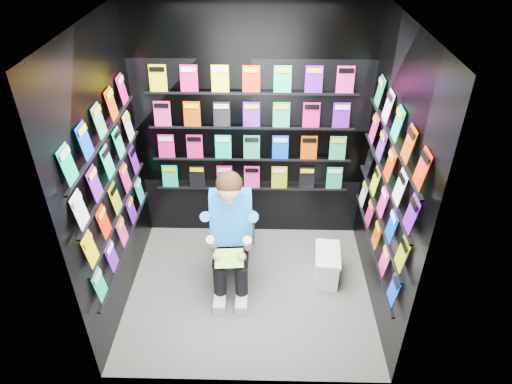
{
  "coord_description": "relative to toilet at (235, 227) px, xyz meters",
  "views": [
    {
      "loc": [
        0.14,
        -3.26,
        3.39
      ],
      "look_at": [
        0.06,
        0.15,
        1.1
      ],
      "focal_mm": 32.0,
      "sensor_mm": 36.0,
      "label": 1
    }
  ],
  "objects": [
    {
      "name": "wall_right",
      "position": [
        1.37,
        -0.57,
        0.93
      ],
      "size": [
        0.04,
        2.0,
        2.6
      ],
      "primitive_type": "cube",
      "color": "black",
      "rests_on": "floor"
    },
    {
      "name": "floor",
      "position": [
        0.17,
        -0.57,
        -0.37
      ],
      "size": [
        2.4,
        2.4,
        0.0
      ],
      "primitive_type": "plane",
      "color": "#5C5C59",
      "rests_on": "ground"
    },
    {
      "name": "ceiling",
      "position": [
        0.17,
        -0.57,
        2.23
      ],
      "size": [
        2.4,
        2.4,
        0.0
      ],
      "primitive_type": "plane",
      "color": "white",
      "rests_on": "floor"
    },
    {
      "name": "longbox",
      "position": [
        0.96,
        -0.36,
        -0.21
      ],
      "size": [
        0.26,
        0.43,
        0.31
      ],
      "primitive_type": "cube",
      "rotation": [
        0.0,
        0.0,
        -0.09
      ],
      "color": "white",
      "rests_on": "floor"
    },
    {
      "name": "wall_left",
      "position": [
        -1.03,
        -0.57,
        0.93
      ],
      "size": [
        0.04,
        2.0,
        2.6
      ],
      "primitive_type": "cube",
      "color": "black",
      "rests_on": "floor"
    },
    {
      "name": "comics_left",
      "position": [
        -1.0,
        -0.57,
        0.94
      ],
      "size": [
        0.06,
        1.7,
        1.37
      ],
      "primitive_type": null,
      "color": "#D21169",
      "rests_on": "wall_left"
    },
    {
      "name": "comics_right",
      "position": [
        1.34,
        -0.57,
        0.94
      ],
      "size": [
        0.06,
        1.7,
        1.37
      ],
      "primitive_type": null,
      "color": "#D21169",
      "rests_on": "wall_right"
    },
    {
      "name": "wall_back",
      "position": [
        0.17,
        0.43,
        0.93
      ],
      "size": [
        2.4,
        0.04,
        2.6
      ],
      "primitive_type": "cube",
      "color": "black",
      "rests_on": "floor"
    },
    {
      "name": "comics_back",
      "position": [
        0.17,
        0.4,
        0.94
      ],
      "size": [
        2.1,
        0.06,
        1.37
      ],
      "primitive_type": null,
      "color": "#D21169",
      "rests_on": "wall_back"
    },
    {
      "name": "wall_front",
      "position": [
        0.17,
        -1.57,
        0.93
      ],
      "size": [
        2.4,
        0.04,
        2.6
      ],
      "primitive_type": "cube",
      "color": "black",
      "rests_on": "floor"
    },
    {
      "name": "reader",
      "position": [
        0.0,
        -0.38,
        0.41
      ],
      "size": [
        0.59,
        0.82,
        1.45
      ],
      "primitive_type": null,
      "rotation": [
        0.0,
        0.0,
        0.07
      ],
      "color": "blue",
      "rests_on": "toilet"
    },
    {
      "name": "held_comic",
      "position": [
        0.0,
        -0.73,
        0.21
      ],
      "size": [
        0.27,
        0.17,
        0.11
      ],
      "primitive_type": "cube",
      "rotation": [
        -0.96,
        0.0,
        0.07
      ],
      "color": "green",
      "rests_on": "reader"
    },
    {
      "name": "longbox_lid",
      "position": [
        0.96,
        -0.36,
        -0.05
      ],
      "size": [
        0.28,
        0.45,
        0.03
      ],
      "primitive_type": "cube",
      "rotation": [
        0.0,
        0.0,
        -0.09
      ],
      "color": "white",
      "rests_on": "longbox"
    },
    {
      "name": "toilet",
      "position": [
        0.0,
        0.0,
        0.0
      ],
      "size": [
        0.47,
        0.78,
        0.73
      ],
      "primitive_type": "imported",
      "rotation": [
        0.0,
        0.0,
        3.22
      ],
      "color": "white",
      "rests_on": "floor"
    }
  ]
}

